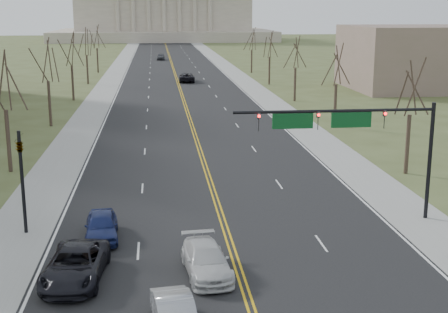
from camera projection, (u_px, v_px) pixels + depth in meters
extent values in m
cube|color=black|center=(174.00, 71.00, 130.51)|extent=(20.00, 380.00, 0.01)
cube|color=black|center=(241.00, 278.00, 29.90)|extent=(120.00, 14.00, 0.01)
cube|color=gray|center=(116.00, 71.00, 129.24)|extent=(4.00, 380.00, 0.03)
cube|color=gray|center=(231.00, 70.00, 131.78)|extent=(4.00, 380.00, 0.03)
cube|color=gold|center=(174.00, 71.00, 130.51)|extent=(0.42, 380.00, 0.01)
cube|color=silver|center=(127.00, 71.00, 129.47)|extent=(0.15, 380.00, 0.01)
cube|color=silver|center=(221.00, 70.00, 131.54)|extent=(0.15, 380.00, 0.01)
cube|color=beige|center=(164.00, 35.00, 265.48)|extent=(90.00, 60.00, 4.00)
cube|color=beige|center=(163.00, 11.00, 263.18)|extent=(70.00, 40.00, 16.00)
cylinder|color=black|center=(430.00, 162.00, 37.65)|extent=(0.24, 0.24, 7.20)
cylinder|color=black|center=(335.00, 111.00, 36.28)|extent=(12.00, 0.18, 0.18)
imported|color=black|center=(384.00, 119.00, 36.73)|extent=(0.35, 0.40, 1.10)
sphere|color=#FF0C0C|center=(385.00, 114.00, 36.50)|extent=(0.18, 0.18, 0.18)
imported|color=black|center=(318.00, 121.00, 36.30)|extent=(0.35, 0.40, 1.10)
sphere|color=#FF0C0C|center=(319.00, 115.00, 36.08)|extent=(0.18, 0.18, 0.18)
imported|color=black|center=(259.00, 122.00, 35.93)|extent=(0.35, 0.40, 1.10)
sphere|color=#FF0C0C|center=(259.00, 116.00, 35.71)|extent=(0.18, 0.18, 0.18)
cube|color=#0C4C1E|center=(351.00, 120.00, 36.51)|extent=(2.40, 0.12, 0.90)
cube|color=#0C4C1E|center=(293.00, 121.00, 36.14)|extent=(2.40, 0.12, 0.90)
cylinder|color=black|center=(22.00, 183.00, 35.25)|extent=(0.20, 0.20, 6.00)
imported|color=black|center=(19.00, 145.00, 34.75)|extent=(0.32, 0.36, 0.99)
cylinder|color=#32281D|center=(407.00, 144.00, 48.42)|extent=(0.32, 0.32, 4.68)
cylinder|color=#32281D|center=(8.00, 141.00, 48.98)|extent=(0.32, 0.32, 4.95)
cylinder|color=#32281D|center=(335.00, 106.00, 67.77)|extent=(0.32, 0.32, 4.68)
cylinder|color=#32281D|center=(50.00, 104.00, 68.33)|extent=(0.32, 0.32, 4.95)
cylinder|color=#32281D|center=(295.00, 84.00, 87.11)|extent=(0.32, 0.32, 4.68)
cylinder|color=#32281D|center=(73.00, 83.00, 87.67)|extent=(0.32, 0.32, 4.95)
cylinder|color=#32281D|center=(269.00, 71.00, 106.46)|extent=(0.32, 0.32, 4.68)
cylinder|color=#32281D|center=(87.00, 70.00, 107.02)|extent=(0.32, 0.32, 4.95)
cylinder|color=#32281D|center=(252.00, 61.00, 125.81)|extent=(0.32, 0.32, 4.68)
cylinder|color=#32281D|center=(98.00, 60.00, 126.37)|extent=(0.32, 0.32, 4.95)
cube|color=#746252|center=(428.00, 57.00, 100.70)|extent=(25.00, 20.00, 10.00)
imported|color=black|center=(75.00, 265.00, 29.42)|extent=(3.08, 5.88, 1.58)
imported|color=silver|center=(206.00, 260.00, 30.15)|extent=(2.52, 5.16, 1.45)
imported|color=navy|center=(101.00, 226.00, 34.83)|extent=(2.08, 4.57, 1.52)
imported|color=black|center=(187.00, 77.00, 110.42)|extent=(2.97, 5.96, 1.62)
imported|color=#44454A|center=(161.00, 57.00, 158.39)|extent=(2.10, 4.92, 1.66)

